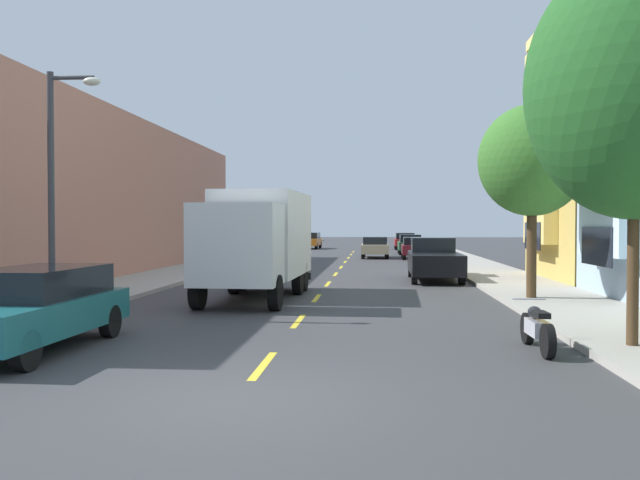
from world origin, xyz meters
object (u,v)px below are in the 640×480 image
object	(u,v)px
delivery_box_truck	(259,238)
parked_wagon_teal	(34,306)
parked_sedan_silver	(265,252)
parked_sedan_burgundy	(416,248)
parked_pickup_black	(434,260)
parked_motorcycle	(537,328)
parked_hatchback_forest	(410,244)
street_lamp	(58,171)
parked_wagon_orange	(310,240)
parked_wagon_red	(405,241)
moving_champagne_sedan	(375,247)
street_tree_nearest	(635,86)
street_tree_second	(532,161)

from	to	relation	value
delivery_box_truck	parked_wagon_teal	bearing A→B (deg)	-106.30
parked_sedan_silver	parked_sedan_burgundy	xyz separation A→B (m)	(8.74, 7.96, 0.00)
parked_pickup_black	parked_motorcycle	bearing A→B (deg)	-88.03
parked_hatchback_forest	parked_motorcycle	distance (m)	38.94
street_lamp	parked_wagon_orange	xyz separation A→B (m)	(1.67, 46.54, -2.80)
delivery_box_truck	parked_hatchback_forest	distance (m)	31.38
parked_hatchback_forest	parked_pickup_black	xyz separation A→B (m)	(-0.21, -23.61, 0.07)
delivery_box_truck	parked_motorcycle	world-z (taller)	delivery_box_truck
delivery_box_truck	parked_wagon_red	bearing A→B (deg)	81.24
parked_motorcycle	parked_wagon_red	bearing A→B (deg)	90.32
delivery_box_truck	parked_pickup_black	world-z (taller)	delivery_box_truck
parked_wagon_red	moving_champagne_sedan	xyz separation A→B (m)	(-2.67, -15.45, -0.05)
parked_sedan_burgundy	parked_motorcycle	bearing A→B (deg)	-89.51
parked_wagon_orange	parked_sedan_silver	size ratio (longest dim) A/B	1.04
parked_sedan_silver	moving_champagne_sedan	size ratio (longest dim) A/B	1.01
parked_hatchback_forest	parked_pickup_black	distance (m)	23.61
street_tree_nearest	moving_champagne_sedan	xyz separation A→B (m)	(-4.60, 33.51, -4.01)
parked_wagon_teal	moving_champagne_sedan	xyz separation A→B (m)	(6.19, 34.13, -0.05)
street_tree_nearest	parked_hatchback_forest	size ratio (longest dim) A/B	1.75
parked_wagon_orange	moving_champagne_sedan	world-z (taller)	parked_wagon_orange
parked_sedan_silver	street_lamp	bearing A→B (deg)	-94.53
street_tree_nearest	parked_sedan_burgundy	xyz separation A→B (m)	(-1.93, 32.43, -4.01)
street_lamp	parked_motorcycle	size ratio (longest dim) A/B	2.86
parked_wagon_teal	parked_sedan_burgundy	bearing A→B (deg)	74.98
street_tree_second	moving_champagne_sedan	size ratio (longest dim) A/B	1.26
street_tree_second	delivery_box_truck	xyz separation A→B (m)	(-8.19, 0.44, -2.27)
parked_hatchback_forest	parked_sedan_burgundy	distance (m)	6.58
street_lamp	parked_wagon_teal	xyz separation A→B (m)	(1.53, -4.13, -2.80)
street_tree_nearest	parked_wagon_teal	xyz separation A→B (m)	(-10.79, -0.62, -3.95)
parked_wagon_teal	delivery_box_truck	bearing A→B (deg)	73.70
street_tree_second	parked_motorcycle	bearing A→B (deg)	-102.00
parked_sedan_silver	parked_motorcycle	world-z (taller)	parked_sedan_silver
parked_hatchback_forest	parked_pickup_black	size ratio (longest dim) A/B	0.75
delivery_box_truck	parked_pickup_black	xyz separation A→B (m)	(6.02, 7.13, -1.06)
parked_wagon_red	parked_sedan_silver	xyz separation A→B (m)	(-8.74, -24.49, -0.05)
street_tree_nearest	parked_motorcycle	bearing A→B (deg)	177.69
parked_sedan_burgundy	moving_champagne_sedan	world-z (taller)	same
moving_champagne_sedan	parked_wagon_red	bearing A→B (deg)	80.18
parked_pickup_black	parked_sedan_burgundy	size ratio (longest dim) A/B	1.18
street_lamp	parked_wagon_red	size ratio (longest dim) A/B	1.25
street_tree_second	parked_wagon_orange	world-z (taller)	street_tree_second
moving_champagne_sedan	parked_pickup_black	bearing A→B (deg)	-82.38
parked_pickup_black	moving_champagne_sedan	size ratio (longest dim) A/B	1.18
parked_sedan_silver	moving_champagne_sedan	bearing A→B (deg)	56.15
parked_sedan_silver	parked_wagon_teal	size ratio (longest dim) A/B	0.96
parked_wagon_teal	parked_sedan_burgundy	size ratio (longest dim) A/B	1.05
parked_hatchback_forest	parked_sedan_silver	size ratio (longest dim) A/B	0.88
parked_wagon_orange	parked_motorcycle	bearing A→B (deg)	-79.78
street_lamp	parked_wagon_teal	distance (m)	5.22
street_lamp	parked_wagon_teal	world-z (taller)	street_lamp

